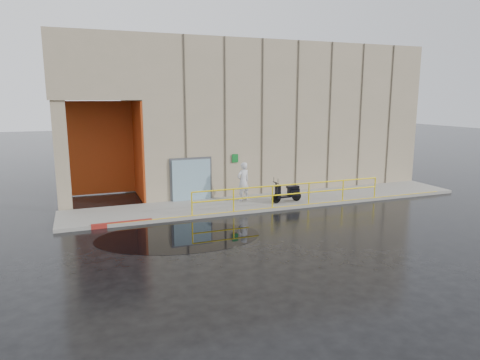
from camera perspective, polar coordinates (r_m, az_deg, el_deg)
name	(u,v)px	position (r m, az deg, el deg)	size (l,w,h in m)	color
ground	(227,239)	(15.82, -1.72, -7.91)	(120.00, 120.00, 0.00)	black
sidewalk	(274,201)	(21.26, 4.50, -2.81)	(20.00, 3.00, 0.15)	gray
building	(246,113)	(27.07, 0.82, 8.99)	(20.00, 10.17, 8.00)	gray
guardrail	(291,194)	(20.06, 6.82, -1.92)	(9.56, 0.06, 1.03)	yellow
person	(243,181)	(20.82, 0.43, -0.20)	(0.69, 0.45, 1.89)	silver
scooter	(287,188)	(20.65, 6.29, -1.02)	(1.62, 0.61, 1.24)	black
red_curb	(122,224)	(18.02, -15.43, -5.64)	(2.40, 0.18, 0.18)	maroon
puddle	(178,237)	(16.22, -8.20, -7.52)	(6.09, 3.75, 0.01)	black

